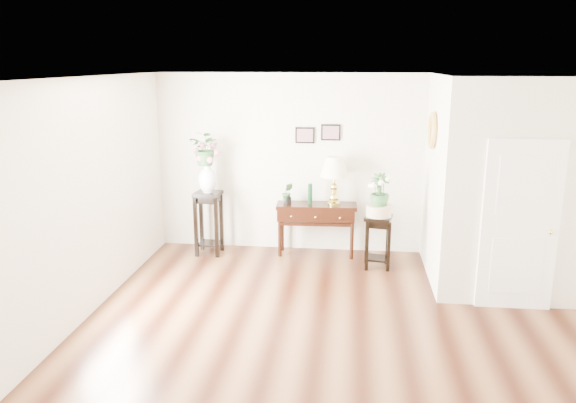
% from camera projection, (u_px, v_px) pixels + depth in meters
% --- Properties ---
extents(floor, '(6.00, 5.50, 0.02)m').
position_uv_depth(floor, '(340.00, 327.00, 6.44)').
color(floor, brown).
rests_on(floor, ground).
extents(ceiling, '(6.00, 5.50, 0.02)m').
position_uv_depth(ceiling, '(346.00, 78.00, 5.76)').
color(ceiling, white).
rests_on(ceiling, ground).
extents(wall_back, '(6.00, 0.02, 2.80)m').
position_uv_depth(wall_back, '(346.00, 164.00, 8.75)').
color(wall_back, beige).
rests_on(wall_back, ground).
extents(wall_front, '(6.00, 0.02, 2.80)m').
position_uv_depth(wall_front, '(334.00, 323.00, 3.45)').
color(wall_front, beige).
rests_on(wall_front, ground).
extents(wall_left, '(0.02, 5.50, 2.80)m').
position_uv_depth(wall_left, '(81.00, 202.00, 6.43)').
color(wall_left, beige).
rests_on(wall_left, ground).
extents(partition, '(1.80, 1.95, 2.80)m').
position_uv_depth(partition, '(501.00, 180.00, 7.58)').
color(partition, beige).
rests_on(partition, floor).
extents(door, '(0.90, 0.05, 2.10)m').
position_uv_depth(door, '(520.00, 226.00, 6.70)').
color(door, white).
rests_on(door, floor).
extents(art_print_left, '(0.30, 0.02, 0.25)m').
position_uv_depth(art_print_left, '(305.00, 135.00, 8.70)').
color(art_print_left, black).
rests_on(art_print_left, wall_back).
extents(art_print_right, '(0.30, 0.02, 0.25)m').
position_uv_depth(art_print_right, '(331.00, 132.00, 8.64)').
color(art_print_right, black).
rests_on(art_print_right, wall_back).
extents(wall_ornament, '(0.07, 0.51, 0.51)m').
position_uv_depth(wall_ornament, '(432.00, 130.00, 7.65)').
color(wall_ornament, gold).
rests_on(wall_ornament, partition).
extents(console_table, '(1.25, 0.46, 0.82)m').
position_uv_depth(console_table, '(316.00, 229.00, 8.76)').
color(console_table, black).
rests_on(console_table, floor).
extents(table_lamp, '(0.49, 0.49, 0.75)m').
position_uv_depth(table_lamp, '(334.00, 182.00, 8.55)').
color(table_lamp, '#DDCA57').
rests_on(table_lamp, console_table).
extents(green_vase, '(0.07, 0.07, 0.32)m').
position_uv_depth(green_vase, '(310.00, 193.00, 8.63)').
color(green_vase, black).
rests_on(green_vase, console_table).
extents(potted_plant, '(0.19, 0.16, 0.31)m').
position_uv_depth(potted_plant, '(287.00, 194.00, 8.68)').
color(potted_plant, '#2E5A2C').
rests_on(potted_plant, console_table).
extents(plant_stand_a, '(0.42, 0.42, 1.00)m').
position_uv_depth(plant_stand_a, '(209.00, 223.00, 8.80)').
color(plant_stand_a, black).
rests_on(plant_stand_a, floor).
extents(porcelain_vase, '(0.32, 0.32, 0.47)m').
position_uv_depth(porcelain_vase, '(207.00, 178.00, 8.62)').
color(porcelain_vase, white).
rests_on(porcelain_vase, plant_stand_a).
extents(lily_arrangement, '(0.61, 0.57, 0.53)m').
position_uv_depth(lily_arrangement, '(206.00, 149.00, 8.52)').
color(lily_arrangement, '#2E5A2C').
rests_on(lily_arrangement, porcelain_vase).
extents(plant_stand_b, '(0.43, 0.43, 0.78)m').
position_uv_depth(plant_stand_b, '(377.00, 242.00, 8.23)').
color(plant_stand_b, black).
rests_on(plant_stand_b, floor).
extents(ceramic_bowl, '(0.48, 0.48, 0.16)m').
position_uv_depth(ceramic_bowl, '(379.00, 211.00, 8.12)').
color(ceramic_bowl, beige).
rests_on(ceramic_bowl, plant_stand_b).
extents(narcissus, '(0.30, 0.30, 0.51)m').
position_uv_depth(narcissus, '(380.00, 191.00, 8.04)').
color(narcissus, '#2E5A2C').
rests_on(narcissus, ceramic_bowl).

